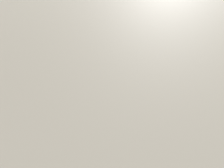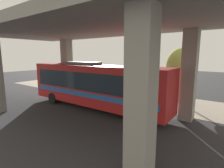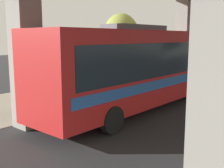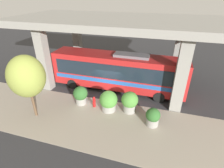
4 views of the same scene
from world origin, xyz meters
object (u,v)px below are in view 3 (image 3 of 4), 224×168
at_px(fire_hydrant, 110,85).
at_px(planter_back, 94,82).
at_px(planter_extra, 75,85).
at_px(bus, 151,64).
at_px(planter_front, 125,77).
at_px(planter_middle, 28,92).
at_px(street_tree_near, 121,35).

height_order(fire_hydrant, planter_back, planter_back).
relative_size(fire_hydrant, planter_extra, 0.56).
relative_size(bus, planter_back, 7.24).
relative_size(planter_front, planter_extra, 0.93).
bearing_deg(planter_front, planter_extra, -88.04).
distance_m(planter_front, planter_middle, 6.41).
bearing_deg(planter_back, fire_hydrant, 86.95).
distance_m(bus, planter_front, 4.37).
height_order(planter_middle, street_tree_near, street_tree_near).
height_order(planter_back, street_tree_near, street_tree_near).
bearing_deg(planter_front, fire_hydrant, -95.52).
distance_m(planter_back, street_tree_near, 6.45).
relative_size(bus, street_tree_near, 2.52).
bearing_deg(planter_extra, bus, 30.24).
xyz_separation_m(fire_hydrant, planter_extra, (0.28, -3.03, 0.42)).
bearing_deg(street_tree_near, planter_extra, -68.92).
height_order(planter_extra, street_tree_near, street_tree_near).
xyz_separation_m(bus, fire_hydrant, (-3.54, 1.13, -1.58)).
bearing_deg(planter_front, planter_back, -94.28).
xyz_separation_m(bus, planter_middle, (-4.44, -3.89, -1.36)).
height_order(bus, planter_extra, bus).
distance_m(planter_middle, planter_extra, 2.31).
xyz_separation_m(planter_extra, street_tree_near, (-2.74, 7.10, 2.55)).
height_order(fire_hydrant, planter_extra, planter_extra).
bearing_deg(bus, street_tree_near, 139.13).
distance_m(fire_hydrant, planter_middle, 5.10).
bearing_deg(planter_middle, street_tree_near, 99.78).
distance_m(planter_front, street_tree_near, 4.59).
relative_size(bus, planter_extra, 7.11).
bearing_deg(planter_front, planter_middle, -99.18).
relative_size(planter_extra, street_tree_near, 0.35).
bearing_deg(bus, planter_middle, -138.77).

